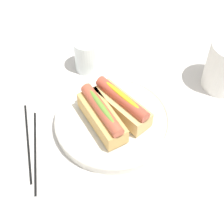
% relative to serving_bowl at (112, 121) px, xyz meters
% --- Properties ---
extents(ground_plane, '(2.40, 2.40, 0.00)m').
position_rel_serving_bowl_xyz_m(ground_plane, '(-0.02, 0.00, -0.02)').
color(ground_plane, beige).
extents(serving_bowl, '(0.27, 0.27, 0.03)m').
position_rel_serving_bowl_xyz_m(serving_bowl, '(0.00, 0.00, 0.00)').
color(serving_bowl, silver).
rests_on(serving_bowl, ground_plane).
extents(hotdog_front, '(0.16, 0.08, 0.06)m').
position_rel_serving_bowl_xyz_m(hotdog_front, '(0.01, -0.03, 0.04)').
color(hotdog_front, tan).
rests_on(hotdog_front, serving_bowl).
extents(hotdog_back, '(0.16, 0.11, 0.06)m').
position_rel_serving_bowl_xyz_m(hotdog_back, '(-0.01, 0.03, 0.04)').
color(hotdog_back, '#DBB270').
rests_on(hotdog_back, serving_bowl).
extents(water_glass, '(0.07, 0.07, 0.09)m').
position_rel_serving_bowl_xyz_m(water_glass, '(-0.21, -0.01, 0.03)').
color(water_glass, white).
rests_on(water_glass, ground_plane).
extents(chopstick_near, '(0.22, 0.04, 0.01)m').
position_rel_serving_bowl_xyz_m(chopstick_near, '(0.02, -0.19, -0.01)').
color(chopstick_near, black).
rests_on(chopstick_near, ground_plane).
extents(chopstick_far, '(0.22, 0.02, 0.01)m').
position_rel_serving_bowl_xyz_m(chopstick_far, '(-0.01, -0.20, -0.01)').
color(chopstick_far, black).
rests_on(chopstick_far, ground_plane).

